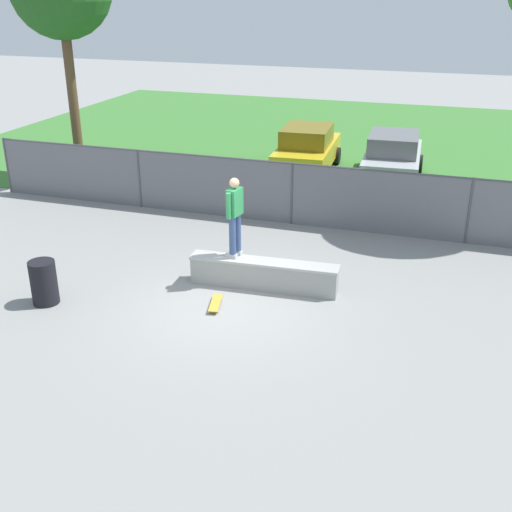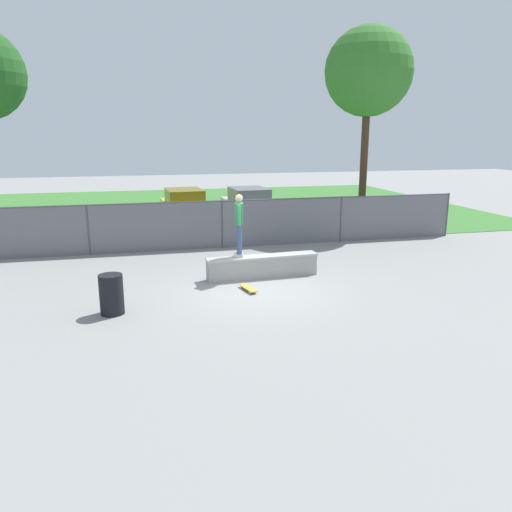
# 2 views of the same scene
# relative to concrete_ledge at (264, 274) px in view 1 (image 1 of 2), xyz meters

# --- Properties ---
(ground_plane) EXTENTS (80.00, 80.00, 0.00)m
(ground_plane) POSITION_rel_concrete_ledge_xyz_m (-0.48, -1.19, -0.33)
(ground_plane) COLOR gray
(grass_strip) EXTENTS (30.91, 20.00, 0.02)m
(grass_strip) POSITION_rel_concrete_ledge_xyz_m (-0.48, 14.45, -0.32)
(grass_strip) COLOR #3D7A33
(grass_strip) RESTS_ON ground
(concrete_ledge) EXTENTS (3.37, 0.67, 0.66)m
(concrete_ledge) POSITION_rel_concrete_ledge_xyz_m (0.00, 0.00, 0.00)
(concrete_ledge) COLOR #999993
(concrete_ledge) RESTS_ON ground
(skateboarder) EXTENTS (0.34, 0.59, 1.82)m
(skateboarder) POSITION_rel_concrete_ledge_xyz_m (-0.68, 0.05, 1.33)
(skateboarder) COLOR beige
(skateboarder) RESTS_ON concrete_ledge
(skateboard) EXTENTS (0.37, 0.82, 0.09)m
(skateboard) POSITION_rel_concrete_ledge_xyz_m (-0.70, -1.17, -0.26)
(skateboard) COLOR gold
(skateboard) RESTS_ON ground
(chainlink_fence) EXTENTS (18.98, 0.07, 1.78)m
(chainlink_fence) POSITION_rel_concrete_ledge_xyz_m (-0.48, 4.15, 0.64)
(chainlink_fence) COLOR #4C4C51
(chainlink_fence) RESTS_ON ground
(car_yellow) EXTENTS (2.19, 4.29, 1.66)m
(car_yellow) POSITION_rel_concrete_ledge_xyz_m (-1.35, 9.45, 0.51)
(car_yellow) COLOR gold
(car_yellow) RESTS_ON ground
(car_silver) EXTENTS (2.19, 4.29, 1.66)m
(car_silver) POSITION_rel_concrete_ledge_xyz_m (1.68, 9.27, 0.51)
(car_silver) COLOR #B7BABF
(car_silver) RESTS_ON ground
(trash_bin) EXTENTS (0.56, 0.56, 0.96)m
(trash_bin) POSITION_rel_concrete_ledge_xyz_m (-4.21, -2.14, 0.15)
(trash_bin) COLOR black
(trash_bin) RESTS_ON ground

